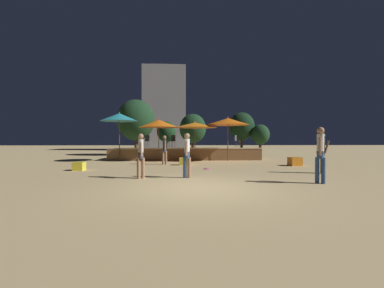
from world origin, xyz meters
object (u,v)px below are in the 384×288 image
Objects in this scene: patio_umbrella_1 at (159,124)px; background_tree_3 at (166,132)px; bistro_chair_1 at (173,140)px; person_0 at (141,154)px; patio_umbrella_3 at (119,117)px; person_1 at (322,151)px; cube_seat_2 at (79,166)px; background_tree_1 at (136,120)px; frisbee_disc at (206,169)px; bistro_chair_0 at (147,140)px; cube_seat_1 at (295,161)px; person_4 at (320,152)px; bistro_chair_2 at (237,140)px; person_2 at (187,154)px; cube_seat_0 at (184,161)px; background_tree_2 at (260,135)px; background_tree_4 at (242,127)px; patio_umbrella_2 at (195,125)px; background_tree_0 at (193,129)px; patio_umbrella_0 at (228,122)px; person_3 at (165,149)px.

background_tree_3 is (0.02, 10.30, -0.25)m from patio_umbrella_1.
person_0 is at bearing -62.46° from bistro_chair_1.
patio_umbrella_3 reaches higher than person_1.
background_tree_1 reaches higher than cube_seat_2.
patio_umbrella_1 reaches higher than frisbee_disc.
cube_seat_1 is at bearing -17.72° from bistro_chair_0.
background_tree_3 reaches higher than person_4.
background_tree_3 reaches higher than bistro_chair_2.
bistro_chair_2 reaches higher than person_2.
cube_seat_0 is 5.41m from cube_seat_2.
background_tree_2 is at bearing 53.67° from cube_seat_0.
person_4 is at bearing -95.89° from background_tree_4.
patio_umbrella_2 is 4.06m from bistro_chair_0.
bistro_chair_2 is (3.24, 1.50, -1.01)m from patio_umbrella_2.
bistro_chair_2 is 6.68m from background_tree_0.
patio_umbrella_0 is 1.01× the size of background_tree_2.
patio_umbrella_2 is 1.80× the size of person_3.
cube_seat_1 is at bearing -65.86° from background_tree_0.
cube_seat_1 is 7.30m from person_3.
patio_umbrella_0 is at bearing -6.26° from bistro_chair_0.
person_0 is 0.96× the size of person_1.
background_tree_2 is (8.51, 6.01, 0.51)m from bistro_chair_1.
patio_umbrella_2 reaches higher than cube_seat_0.
cube_seat_2 is 5.61m from person_2.
cube_seat_1 is 10.50m from bistro_chair_0.
person_4 reaches higher than cube_seat_1.
patio_umbrella_3 is at bearing -13.26° from person_4.
person_2 is (4.94, -2.58, 0.70)m from cube_seat_2.
background_tree_0 reaches higher than patio_umbrella_1.
person_4 is at bearing -23.63° from cube_seat_2.
patio_umbrella_0 is 3.30× the size of bistro_chair_2.
background_tree_1 is 12.16m from background_tree_2.
bistro_chair_1 is 6.33m from background_tree_0.
patio_umbrella_0 is at bearing 32.47° from cube_seat_2.
background_tree_4 reaches higher than person_0.
cube_seat_1 is (10.36, -3.64, -2.71)m from patio_umbrella_3.
person_2 is 15.36m from background_tree_1.
background_tree_2 is (9.43, 7.37, -0.60)m from patio_umbrella_1.
patio_umbrella_1 is 3.20× the size of bistro_chair_0.
bistro_chair_1 is at bearing -31.12° from person_4.
patio_umbrella_1 is 10.91× the size of frisbee_disc.
bistro_chair_2 is at bearing 66.04° from frisbee_disc.
bistro_chair_1 is at bearing 153.98° from patio_umbrella_0.
cube_seat_1 is 0.21× the size of background_tree_2.
patio_umbrella_3 is 8.55m from person_0.
bistro_chair_1 is at bearing 70.28° from person_0.
background_tree_4 reaches higher than person_4.
background_tree_3 reaches higher than patio_umbrella_3.
cube_seat_0 is at bearing -126.33° from background_tree_2.
cube_seat_0 is 4.92m from person_2.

